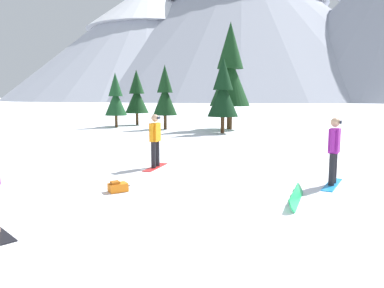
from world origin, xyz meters
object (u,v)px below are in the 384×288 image
(snowboarder_midground, at_px, (334,150))
(pine_tree_tall, at_px, (137,95))
(backpack_orange, at_px, (118,187))
(pine_tree_twin, at_px, (223,92))
(pine_tree_broad, at_px, (230,71))
(pine_tree_leaning, at_px, (165,94))
(loose_snowboard_near_left, at_px, (296,196))
(snowboarder_background, at_px, (155,140))
(pine_tree_slender, at_px, (116,98))

(snowboarder_midground, bearing_deg, pine_tree_tall, 130.80)
(backpack_orange, xyz_separation_m, pine_tree_twin, (-0.96, 14.53, 2.46))
(pine_tree_broad, bearing_deg, backpack_orange, -86.13)
(pine_tree_leaning, bearing_deg, loose_snowboard_near_left, -58.14)
(backpack_orange, distance_m, pine_tree_twin, 14.77)
(backpack_orange, bearing_deg, pine_tree_twin, 93.78)
(backpack_orange, relative_size, pine_tree_tall, 0.12)
(snowboarder_background, xyz_separation_m, pine_tree_twin, (-0.59, 11.50, 1.66))
(pine_tree_leaning, relative_size, pine_tree_tall, 1.02)
(pine_tree_leaning, bearing_deg, snowboarder_background, -68.49)
(pine_tree_slender, relative_size, pine_tree_tall, 0.92)
(pine_tree_broad, bearing_deg, pine_tree_leaning, -161.09)
(snowboarder_background, height_order, backpack_orange, snowboarder_background)
(loose_snowboard_near_left, xyz_separation_m, pine_tree_slender, (-13.67, 15.72, 2.07))
(pine_tree_twin, xyz_separation_m, pine_tree_broad, (-0.22, 2.90, 1.43))
(snowboarder_background, bearing_deg, backpack_orange, -83.11)
(pine_tree_leaning, distance_m, pine_tree_tall, 4.43)
(pine_tree_twin, distance_m, pine_tree_tall, 9.04)
(snowboarder_background, height_order, pine_tree_slender, pine_tree_slender)
(snowboarder_midground, distance_m, snowboarder_background, 5.39)
(snowboarder_midground, distance_m, pine_tree_broad, 16.55)
(pine_tree_slender, relative_size, pine_tree_leaning, 0.90)
(snowboarder_midground, bearing_deg, backpack_orange, -154.43)
(snowboarder_midground, bearing_deg, loose_snowboard_near_left, -113.58)
(pine_tree_leaning, distance_m, pine_tree_broad, 4.79)
(pine_tree_slender, distance_m, pine_tree_tall, 2.47)
(pine_tree_broad, bearing_deg, pine_tree_slender, -171.59)
(pine_tree_tall, bearing_deg, pine_tree_broad, -8.55)
(snowboarder_midground, distance_m, pine_tree_leaning, 17.20)
(snowboarder_midground, xyz_separation_m, pine_tree_slender, (-14.50, 13.82, 1.27))
(pine_tree_twin, bearing_deg, pine_tree_leaning, 162.29)
(pine_tree_twin, bearing_deg, pine_tree_slender, 168.93)
(backpack_orange, height_order, pine_tree_tall, pine_tree_tall)
(backpack_orange, relative_size, pine_tree_leaning, 0.12)
(snowboarder_background, relative_size, pine_tree_twin, 0.37)
(pine_tree_slender, distance_m, pine_tree_twin, 8.72)
(loose_snowboard_near_left, relative_size, pine_tree_leaning, 0.41)
(snowboarder_midground, relative_size, pine_tree_leaning, 0.39)
(pine_tree_slender, xyz_separation_m, pine_tree_twin, (8.55, -1.67, 0.38))
(pine_tree_leaning, bearing_deg, pine_tree_twin, -17.71)
(pine_tree_tall, bearing_deg, pine_tree_leaning, -36.65)
(snowboarder_midground, xyz_separation_m, loose_snowboard_near_left, (-0.83, -1.90, -0.80))
(snowboarder_midground, distance_m, pine_tree_slender, 20.07)
(pine_tree_leaning, bearing_deg, pine_tree_broad, 18.91)
(snowboarder_background, relative_size, backpack_orange, 3.19)
(snowboarder_midground, xyz_separation_m, pine_tree_twin, (-5.95, 12.14, 1.65))
(loose_snowboard_near_left, height_order, pine_tree_tall, pine_tree_tall)
(pine_tree_twin, relative_size, pine_tree_broad, 0.64)
(backpack_orange, height_order, pine_tree_broad, pine_tree_broad)
(backpack_orange, bearing_deg, pine_tree_leaning, 108.89)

